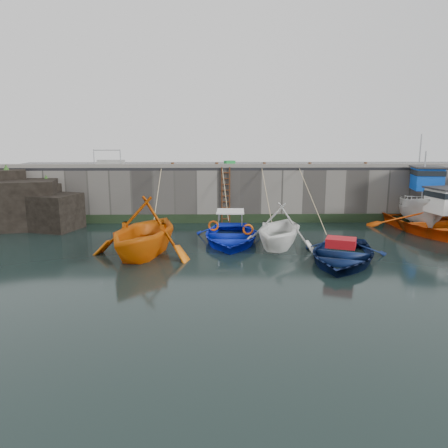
{
  "coord_description": "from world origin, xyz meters",
  "views": [
    {
      "loc": [
        -2.61,
        -14.64,
        5.07
      ],
      "look_at": [
        -2.22,
        3.88,
        1.2
      ],
      "focal_mm": 35.0,
      "sensor_mm": 36.0,
      "label": 1
    }
  ],
  "objects_px": {
    "boat_near_white": "(145,255)",
    "boat_far_orange": "(435,224)",
    "boat_far_white": "(421,206)",
    "bollard_d": "(310,165)",
    "bollard_c": "(264,165)",
    "fish_crate": "(230,163)",
    "boat_near_blue": "(230,242)",
    "boat_near_navy": "(341,261)",
    "bollard_a": "(173,165)",
    "bollard_e": "(365,165)",
    "ladder": "(226,196)",
    "boat_near_blacktrim": "(279,246)",
    "bollard_b": "(217,165)"
  },
  "relations": [
    {
      "from": "boat_near_white",
      "to": "boat_far_orange",
      "type": "bearing_deg",
      "value": 29.98
    },
    {
      "from": "boat_far_white",
      "to": "bollard_d",
      "type": "relative_size",
      "value": 23.03
    },
    {
      "from": "boat_far_white",
      "to": "bollard_c",
      "type": "bearing_deg",
      "value": -175.14
    },
    {
      "from": "boat_far_white",
      "to": "fish_crate",
      "type": "bearing_deg",
      "value": -178.87
    },
    {
      "from": "boat_near_blue",
      "to": "boat_near_navy",
      "type": "bearing_deg",
      "value": -33.79
    },
    {
      "from": "bollard_a",
      "to": "bollard_e",
      "type": "distance_m",
      "value": 11.0
    },
    {
      "from": "ladder",
      "to": "boat_near_navy",
      "type": "height_order",
      "value": "ladder"
    },
    {
      "from": "bollard_c",
      "to": "bollard_e",
      "type": "relative_size",
      "value": 1.0
    },
    {
      "from": "bollard_e",
      "to": "boat_near_navy",
      "type": "bearing_deg",
      "value": -113.56
    },
    {
      "from": "bollard_c",
      "to": "boat_far_white",
      "type": "bearing_deg",
      "value": -5.37
    },
    {
      "from": "boat_far_white",
      "to": "bollard_c",
      "type": "xyz_separation_m",
      "value": [
        -8.85,
        0.83,
        2.29
      ]
    },
    {
      "from": "bollard_d",
      "to": "boat_far_white",
      "type": "bearing_deg",
      "value": -7.58
    },
    {
      "from": "ladder",
      "to": "bollard_d",
      "type": "height_order",
      "value": "bollard_d"
    },
    {
      "from": "boat_near_blue",
      "to": "bollard_d",
      "type": "distance_m",
      "value": 7.43
    },
    {
      "from": "boat_near_white",
      "to": "bollard_a",
      "type": "xyz_separation_m",
      "value": [
        0.61,
        6.96,
        3.3
      ]
    },
    {
      "from": "boat_near_blacktrim",
      "to": "boat_far_orange",
      "type": "relative_size",
      "value": 0.53
    },
    {
      "from": "ladder",
      "to": "boat_near_navy",
      "type": "relative_size",
      "value": 0.62
    },
    {
      "from": "boat_far_white",
      "to": "bollard_c",
      "type": "height_order",
      "value": "boat_far_white"
    },
    {
      "from": "boat_near_blue",
      "to": "fish_crate",
      "type": "relative_size",
      "value": 9.26
    },
    {
      "from": "boat_near_white",
      "to": "boat_far_white",
      "type": "distance_m",
      "value": 15.92
    },
    {
      "from": "boat_near_blue",
      "to": "bollard_e",
      "type": "relative_size",
      "value": 18.9
    },
    {
      "from": "ladder",
      "to": "bollard_d",
      "type": "bearing_deg",
      "value": 4.0
    },
    {
      "from": "fish_crate",
      "to": "bollard_d",
      "type": "height_order",
      "value": "fish_crate"
    },
    {
      "from": "fish_crate",
      "to": "bollard_c",
      "type": "relative_size",
      "value": 2.04
    },
    {
      "from": "ladder",
      "to": "boat_near_blue",
      "type": "xyz_separation_m",
      "value": [
        0.11,
        -4.39,
        -1.59
      ]
    },
    {
      "from": "boat_near_blue",
      "to": "bollard_b",
      "type": "height_order",
      "value": "bollard_b"
    },
    {
      "from": "boat_near_white",
      "to": "bollard_e",
      "type": "relative_size",
      "value": 18.83
    },
    {
      "from": "boat_near_white",
      "to": "boat_near_blacktrim",
      "type": "distance_m",
      "value": 6.06
    },
    {
      "from": "boat_far_white",
      "to": "fish_crate",
      "type": "xyz_separation_m",
      "value": [
        -10.79,
        1.73,
        2.31
      ]
    },
    {
      "from": "boat_near_blue",
      "to": "bollard_b",
      "type": "relative_size",
      "value": 18.9
    },
    {
      "from": "ladder",
      "to": "bollard_a",
      "type": "relative_size",
      "value": 11.43
    },
    {
      "from": "bollard_c",
      "to": "bollard_d",
      "type": "relative_size",
      "value": 1.0
    },
    {
      "from": "bollard_e",
      "to": "bollard_a",
      "type": "bearing_deg",
      "value": 180.0
    },
    {
      "from": "ladder",
      "to": "fish_crate",
      "type": "bearing_deg",
      "value": 78.15
    },
    {
      "from": "boat_far_white",
      "to": "bollard_d",
      "type": "distance_m",
      "value": 6.71
    },
    {
      "from": "boat_near_blacktrim",
      "to": "bollard_b",
      "type": "distance_m",
      "value": 7.1
    },
    {
      "from": "bollard_d",
      "to": "bollard_a",
      "type": "bearing_deg",
      "value": 180.0
    },
    {
      "from": "bollard_b",
      "to": "bollard_e",
      "type": "bearing_deg",
      "value": 0.0
    },
    {
      "from": "boat_near_blacktrim",
      "to": "bollard_a",
      "type": "relative_size",
      "value": 15.5
    },
    {
      "from": "boat_far_orange",
      "to": "bollard_c",
      "type": "bearing_deg",
      "value": 148.24
    },
    {
      "from": "fish_crate",
      "to": "bollard_d",
      "type": "distance_m",
      "value": 4.63
    },
    {
      "from": "boat_near_navy",
      "to": "fish_crate",
      "type": "relative_size",
      "value": 9.1
    },
    {
      "from": "boat_far_white",
      "to": "bollard_b",
      "type": "xyz_separation_m",
      "value": [
        -11.55,
        0.83,
        2.29
      ]
    },
    {
      "from": "boat_far_white",
      "to": "boat_far_orange",
      "type": "bearing_deg",
      "value": -86.58
    },
    {
      "from": "boat_near_blacktrim",
      "to": "bollard_e",
      "type": "bearing_deg",
      "value": 64.8
    },
    {
      "from": "boat_near_white",
      "to": "bollard_e",
      "type": "height_order",
      "value": "bollard_e"
    },
    {
      "from": "boat_near_white",
      "to": "fish_crate",
      "type": "xyz_separation_m",
      "value": [
        3.86,
        7.86,
        3.32
      ]
    },
    {
      "from": "bollard_c",
      "to": "fish_crate",
      "type": "bearing_deg",
      "value": 155.22
    },
    {
      "from": "boat_near_blue",
      "to": "bollard_b",
      "type": "xyz_separation_m",
      "value": [
        -0.61,
        4.73,
        3.3
      ]
    },
    {
      "from": "boat_far_white",
      "to": "bollard_a",
      "type": "bearing_deg",
      "value": -173.16
    }
  ]
}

